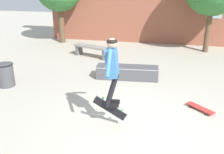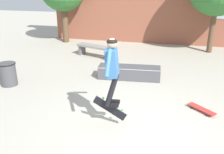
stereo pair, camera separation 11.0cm
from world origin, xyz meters
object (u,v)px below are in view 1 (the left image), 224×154
skate_ledge (127,72)px  skateboard_flipping (110,108)px  trash_bin (5,74)px  skateboard_resting (200,108)px  skater (112,66)px  park_bench (92,49)px

skate_ledge → skateboard_flipping: bearing=-93.3°
trash_bin → skateboard_resting: bearing=-3.5°
skater → park_bench: bearing=108.3°
trash_bin → skater: size_ratio=0.49×
skater → trash_bin: bearing=154.4°
park_bench → skateboard_flipping: 5.50m
trash_bin → skateboard_resting: size_ratio=1.06×
skateboard_resting → skateboard_flipping: bearing=-108.4°
skateboard_resting → trash_bin: bearing=-141.0°
park_bench → skater: skater is taller
trash_bin → skateboard_resting: 5.78m
skateboard_flipping → skateboard_resting: size_ratio=1.16×
skate_ledge → skateboard_flipping: skateboard_flipping is taller
park_bench → skateboard_resting: bearing=-24.8°
park_bench → skateboard_flipping: (1.98, -5.13, 0.07)m
skater → skateboard_resting: (2.04, 1.18, -1.36)m
skate_ledge → skateboard_flipping: 2.97m
skateboard_flipping → skateboard_resting: (2.09, 1.17, -0.36)m
park_bench → skate_ledge: 2.89m
skater → skateboard_flipping: skater is taller
park_bench → skateboard_flipping: size_ratio=2.12×
skate_ledge → skater: (0.14, -2.97, 1.21)m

